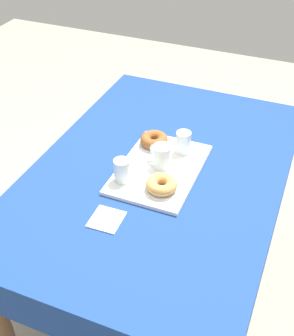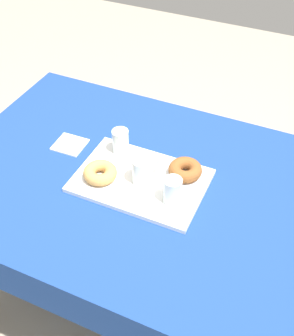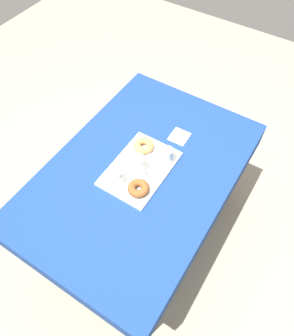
{
  "view_description": "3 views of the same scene",
  "coord_description": "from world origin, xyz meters",
  "px_view_note": "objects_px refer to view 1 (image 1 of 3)",
  "views": [
    {
      "loc": [
        -1.33,
        -0.5,
        1.88
      ],
      "look_at": [
        -0.04,
        0.03,
        0.8
      ],
      "focal_mm": 48.21,
      "sensor_mm": 36.0,
      "label": 1
    },
    {
      "loc": [
        0.46,
        -0.99,
        1.85
      ],
      "look_at": [
        0.01,
        0.01,
        0.83
      ],
      "focal_mm": 47.3,
      "sensor_mm": 36.0,
      "label": 2
    },
    {
      "loc": [
        0.86,
        0.59,
        2.27
      ],
      "look_at": [
        -0.02,
        0.03,
        0.81
      ],
      "focal_mm": 34.67,
      "sensor_mm": 36.0,
      "label": 3
    }
  ],
  "objects_px": {
    "tea_mug_left": "(162,157)",
    "donut_plate_left": "(161,190)",
    "water_glass_near": "(183,143)",
    "paper_napkin": "(107,219)",
    "dining_table": "(158,188)",
    "sugar_donut_left": "(162,184)",
    "donut_plate_right": "(154,145)",
    "sugar_donut_right": "(154,140)",
    "serving_tray": "(160,169)",
    "water_glass_far": "(122,171)"
  },
  "relations": [
    {
      "from": "water_glass_near",
      "to": "sugar_donut_right",
      "type": "distance_m",
      "value": 0.13
    },
    {
      "from": "serving_tray",
      "to": "dining_table",
      "type": "bearing_deg",
      "value": 34.63
    },
    {
      "from": "tea_mug_left",
      "to": "water_glass_far",
      "type": "bearing_deg",
      "value": 142.03
    },
    {
      "from": "dining_table",
      "to": "serving_tray",
      "type": "height_order",
      "value": "serving_tray"
    },
    {
      "from": "donut_plate_left",
      "to": "water_glass_far",
      "type": "bearing_deg",
      "value": 90.73
    },
    {
      "from": "sugar_donut_left",
      "to": "sugar_donut_right",
      "type": "xyz_separation_m",
      "value": [
        0.26,
        0.13,
        0.0
      ]
    },
    {
      "from": "dining_table",
      "to": "donut_plate_right",
      "type": "bearing_deg",
      "value": 29.7
    },
    {
      "from": "water_glass_near",
      "to": "paper_napkin",
      "type": "distance_m",
      "value": 0.48
    },
    {
      "from": "serving_tray",
      "to": "donut_plate_left",
      "type": "xyz_separation_m",
      "value": [
        -0.13,
        -0.06,
        0.01
      ]
    },
    {
      "from": "tea_mug_left",
      "to": "donut_plate_left",
      "type": "xyz_separation_m",
      "value": [
        -0.14,
        -0.05,
        -0.04
      ]
    },
    {
      "from": "dining_table",
      "to": "water_glass_far",
      "type": "height_order",
      "value": "water_glass_far"
    },
    {
      "from": "tea_mug_left",
      "to": "water_glass_near",
      "type": "bearing_deg",
      "value": -19.71
    },
    {
      "from": "tea_mug_left",
      "to": "water_glass_far",
      "type": "relative_size",
      "value": 1.11
    },
    {
      "from": "water_glass_far",
      "to": "donut_plate_left",
      "type": "xyz_separation_m",
      "value": [
        0.0,
        -0.16,
        -0.04
      ]
    },
    {
      "from": "donut_plate_left",
      "to": "paper_napkin",
      "type": "xyz_separation_m",
      "value": [
        -0.2,
        0.13,
        -0.02
      ]
    },
    {
      "from": "serving_tray",
      "to": "water_glass_far",
      "type": "distance_m",
      "value": 0.17
    },
    {
      "from": "donut_plate_right",
      "to": "sugar_donut_left",
      "type": "bearing_deg",
      "value": -152.85
    },
    {
      "from": "water_glass_far",
      "to": "paper_napkin",
      "type": "distance_m",
      "value": 0.21
    },
    {
      "from": "water_glass_far",
      "to": "donut_plate_right",
      "type": "xyz_separation_m",
      "value": [
        0.26,
        -0.03,
        -0.04
      ]
    },
    {
      "from": "sugar_donut_left",
      "to": "paper_napkin",
      "type": "height_order",
      "value": "sugar_donut_left"
    },
    {
      "from": "tea_mug_left",
      "to": "donut_plate_right",
      "type": "height_order",
      "value": "tea_mug_left"
    },
    {
      "from": "serving_tray",
      "to": "paper_napkin",
      "type": "xyz_separation_m",
      "value": [
        -0.33,
        0.07,
        -0.01
      ]
    },
    {
      "from": "donut_plate_left",
      "to": "donut_plate_right",
      "type": "height_order",
      "value": "same"
    },
    {
      "from": "donut_plate_left",
      "to": "donut_plate_right",
      "type": "bearing_deg",
      "value": 27.15
    },
    {
      "from": "water_glass_far",
      "to": "sugar_donut_right",
      "type": "height_order",
      "value": "water_glass_far"
    },
    {
      "from": "tea_mug_left",
      "to": "donut_plate_right",
      "type": "relative_size",
      "value": 0.84
    },
    {
      "from": "water_glass_far",
      "to": "paper_napkin",
      "type": "height_order",
      "value": "water_glass_far"
    },
    {
      "from": "sugar_donut_right",
      "to": "sugar_donut_left",
      "type": "bearing_deg",
      "value": -152.85
    },
    {
      "from": "tea_mug_left",
      "to": "water_glass_near",
      "type": "height_order",
      "value": "tea_mug_left"
    },
    {
      "from": "water_glass_far",
      "to": "serving_tray",
      "type": "bearing_deg",
      "value": -38.76
    },
    {
      "from": "sugar_donut_right",
      "to": "paper_napkin",
      "type": "xyz_separation_m",
      "value": [
        -0.46,
        -0.01,
        -0.04
      ]
    },
    {
      "from": "water_glass_near",
      "to": "paper_napkin",
      "type": "height_order",
      "value": "water_glass_near"
    },
    {
      "from": "sugar_donut_right",
      "to": "water_glass_near",
      "type": "bearing_deg",
      "value": -88.51
    },
    {
      "from": "donut_plate_right",
      "to": "donut_plate_left",
      "type": "bearing_deg",
      "value": -152.85
    },
    {
      "from": "dining_table",
      "to": "paper_napkin",
      "type": "xyz_separation_m",
      "value": [
        -0.34,
        0.06,
        0.11
      ]
    },
    {
      "from": "serving_tray",
      "to": "water_glass_near",
      "type": "distance_m",
      "value": 0.15
    },
    {
      "from": "paper_napkin",
      "to": "donut_plate_left",
      "type": "bearing_deg",
      "value": -31.72
    },
    {
      "from": "tea_mug_left",
      "to": "sugar_donut_left",
      "type": "bearing_deg",
      "value": -158.98
    },
    {
      "from": "sugar_donut_left",
      "to": "paper_napkin",
      "type": "distance_m",
      "value": 0.24
    },
    {
      "from": "water_glass_near",
      "to": "donut_plate_right",
      "type": "xyz_separation_m",
      "value": [
        -0.0,
        0.13,
        -0.04
      ]
    },
    {
      "from": "sugar_donut_left",
      "to": "paper_napkin",
      "type": "relative_size",
      "value": 1.03
    },
    {
      "from": "serving_tray",
      "to": "water_glass_near",
      "type": "relative_size",
      "value": 4.76
    },
    {
      "from": "serving_tray",
      "to": "donut_plate_left",
      "type": "bearing_deg",
      "value": -156.12
    },
    {
      "from": "paper_napkin",
      "to": "water_glass_near",
      "type": "bearing_deg",
      "value": -14.39
    },
    {
      "from": "donut_plate_right",
      "to": "sugar_donut_right",
      "type": "xyz_separation_m",
      "value": [
        0.0,
        0.0,
        0.03
      ]
    },
    {
      "from": "sugar_donut_left",
      "to": "dining_table",
      "type": "bearing_deg",
      "value": 24.75
    },
    {
      "from": "water_glass_far",
      "to": "sugar_donut_right",
      "type": "xyz_separation_m",
      "value": [
        0.26,
        -0.03,
        -0.01
      ]
    },
    {
      "from": "dining_table",
      "to": "sugar_donut_left",
      "type": "height_order",
      "value": "sugar_donut_left"
    },
    {
      "from": "serving_tray",
      "to": "sugar_donut_right",
      "type": "distance_m",
      "value": 0.16
    },
    {
      "from": "tea_mug_left",
      "to": "sugar_donut_left",
      "type": "xyz_separation_m",
      "value": [
        -0.14,
        -0.05,
        -0.02
      ]
    }
  ]
}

